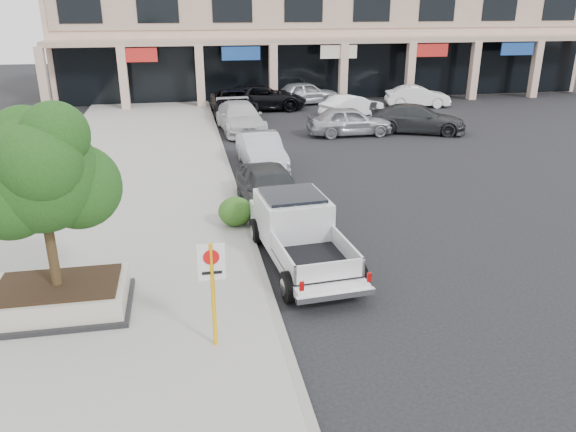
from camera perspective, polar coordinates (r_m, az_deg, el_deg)
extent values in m
plane|color=black|center=(14.27, 4.35, -7.89)|extent=(120.00, 120.00, 0.00)
cube|color=gray|center=(19.40, -16.32, -0.42)|extent=(8.00, 52.00, 0.15)
cube|color=gray|center=(19.37, -4.65, 0.36)|extent=(0.20, 52.00, 0.15)
cube|color=tan|center=(47.48, 3.30, 18.09)|extent=(40.00, 10.00, 9.00)
cube|color=gray|center=(41.61, 5.39, 17.36)|extent=(40.00, 2.20, 0.35)
cube|color=tan|center=(40.32, -23.60, 12.50)|extent=(0.55, 0.55, 4.20)
cube|color=black|center=(42.82, 4.89, 14.38)|extent=(39.20, 0.08, 3.90)
cube|color=black|center=(14.24, -22.04, -8.62)|extent=(3.20, 2.20, 0.12)
cube|color=#B0A693|center=(14.10, -22.21, -7.52)|extent=(3.00, 2.00, 0.50)
cube|color=black|center=(13.98, -22.37, -6.50)|extent=(2.70, 1.70, 0.06)
cylinder|color=#332113|center=(13.52, -23.02, -2.24)|extent=(0.22, 0.22, 2.20)
sphere|color=#18370F|center=(13.05, -23.94, 3.83)|extent=(2.50, 2.50, 2.50)
sphere|color=#18370F|center=(13.30, -20.50, 2.81)|extent=(1.90, 1.90, 1.90)
sphere|color=#18370F|center=(13.45, -25.13, 6.78)|extent=(1.60, 1.60, 1.60)
cylinder|color=#EFAC0C|center=(11.58, -7.60, -8.02)|extent=(0.09, 0.09, 2.30)
cube|color=white|center=(11.23, -7.79, -4.67)|extent=(0.55, 0.03, 0.78)
cylinder|color=red|center=(11.16, -7.81, -4.18)|extent=(0.32, 0.02, 0.32)
ellipsoid|color=#1C4B15|center=(17.94, -5.36, 0.47)|extent=(1.10, 0.99, 0.93)
imported|color=#292C2E|center=(19.42, -1.74, 2.75)|extent=(2.26, 4.84, 1.60)
imported|color=#AEAFB6|center=(24.65, -2.74, 6.59)|extent=(1.81, 4.66, 1.51)
imported|color=silver|center=(31.92, -4.87, 9.94)|extent=(2.63, 5.66, 1.60)
imported|color=black|center=(36.46, -5.52, 11.34)|extent=(2.78, 5.94, 1.64)
imported|color=#9EA1A5|center=(31.12, 6.28, 9.58)|extent=(4.61, 1.88, 1.57)
imported|color=white|center=(36.14, 6.51, 11.03)|extent=(4.51, 3.15, 1.41)
imported|color=#292B2D|center=(32.45, 13.00, 9.61)|extent=(5.70, 3.99, 1.53)
imported|color=black|center=(38.54, -2.65, 11.94)|extent=(6.05, 2.92, 1.66)
imported|color=#ADB0B5|center=(40.67, 1.79, 12.40)|extent=(5.02, 2.88, 1.61)
imported|color=white|center=(40.68, 13.02, 11.76)|extent=(4.54, 2.29, 1.43)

